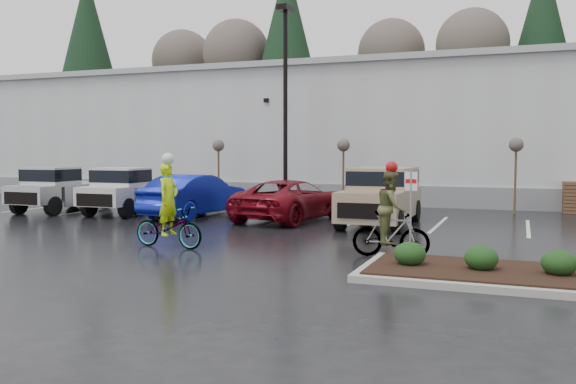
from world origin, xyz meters
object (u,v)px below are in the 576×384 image
at_px(sapling_mid, 343,149).
at_px(cyclist_olive, 391,223).
at_px(car_red, 291,200).
at_px(suv_tan, 381,197).
at_px(sapling_east, 516,149).
at_px(sapling_west, 218,149).
at_px(cyclist_hivis, 169,219).
at_px(car_blue, 195,196).
at_px(pickup_silver, 66,189).
at_px(fire_lane_sign, 411,204).
at_px(lamppost, 285,84).
at_px(pickup_white, 134,190).

relative_size(sapling_mid, cyclist_olive, 1.33).
distance_m(car_red, suv_tan, 3.56).
bearing_deg(sapling_east, cyclist_olive, -102.75).
height_order(sapling_west, cyclist_olive, sapling_west).
bearing_deg(cyclist_hivis, car_red, -1.97).
bearing_deg(sapling_west, cyclist_hivis, -68.07).
bearing_deg(sapling_east, suv_tan, -126.34).
distance_m(sapling_west, car_blue, 6.59).
xyz_separation_m(pickup_silver, suv_tan, (14.01, -0.07, 0.05)).
height_order(fire_lane_sign, pickup_silver, fire_lane_sign).
bearing_deg(lamppost, car_red, -66.29).
relative_size(fire_lane_sign, car_blue, 0.42).
relative_size(lamppost, sapling_mid, 2.88).
height_order(sapling_mid, cyclist_hivis, sapling_mid).
xyz_separation_m(suv_tan, cyclist_olive, (1.64, -6.26, -0.16)).
height_order(sapling_west, pickup_white, sapling_west).
relative_size(pickup_silver, suv_tan, 1.02).
distance_m(pickup_white, cyclist_hivis, 9.73).
xyz_separation_m(suv_tan, cyclist_hivis, (-4.36, -6.97, -0.23)).
relative_size(pickup_white, car_red, 0.93).
height_order(sapling_west, car_blue, sapling_west).
xyz_separation_m(pickup_white, cyclist_olive, (12.34, -6.68, -0.11)).
relative_size(suv_tan, cyclist_hivis, 1.95).
xyz_separation_m(sapling_west, pickup_white, (-1.11, -5.58, -1.75)).
distance_m(fire_lane_sign, pickup_silver, 17.63).
relative_size(sapling_west, suv_tan, 0.63).
xyz_separation_m(lamppost, fire_lane_sign, (7.80, -11.80, -4.28)).
bearing_deg(suv_tan, sapling_east, 53.66).
relative_size(sapling_west, car_red, 0.57).
height_order(car_red, cyclist_olive, cyclist_olive).
distance_m(pickup_silver, suv_tan, 14.01).
bearing_deg(car_blue, cyclist_hivis, 120.21).
bearing_deg(sapling_east, cyclist_hivis, -124.08).
distance_m(fire_lane_sign, cyclist_olive, 0.95).
relative_size(sapling_mid, pickup_silver, 0.62).
xyz_separation_m(sapling_mid, pickup_silver, (-10.93, -5.93, -1.75)).
xyz_separation_m(sapling_west, car_blue, (2.07, -5.97, -1.87)).
relative_size(fire_lane_sign, pickup_white, 0.42).
bearing_deg(pickup_silver, sapling_mid, 28.50).
bearing_deg(pickup_white, pickup_silver, -173.98).
xyz_separation_m(fire_lane_sign, car_red, (-5.75, 7.13, -0.63)).
bearing_deg(car_blue, sapling_mid, -120.58).
bearing_deg(lamppost, sapling_east, 5.71).
bearing_deg(sapling_east, pickup_silver, -162.15).
bearing_deg(pickup_white, cyclist_olive, -28.43).
xyz_separation_m(pickup_white, car_blue, (3.18, -0.39, -0.12)).
distance_m(lamppost, pickup_silver, 10.84).
xyz_separation_m(car_blue, car_red, (3.98, 0.30, -0.08)).
xyz_separation_m(sapling_mid, car_blue, (-4.43, -5.97, -1.87)).
relative_size(lamppost, sapling_east, 2.88).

